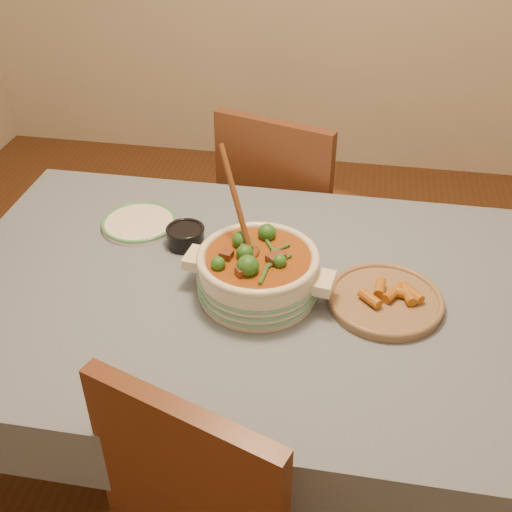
{
  "coord_description": "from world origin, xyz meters",
  "views": [
    {
      "loc": [
        0.24,
        -1.33,
        1.83
      ],
      "look_at": [
        0.01,
        -0.0,
        0.86
      ],
      "focal_mm": 45.0,
      "sensor_mm": 36.0,
      "label": 1
    }
  ],
  "objects_px": {
    "white_plate": "(139,223)",
    "stew_casserole": "(258,270)",
    "condiment_bowl": "(186,235)",
    "chair_far": "(285,209)",
    "dining_table": "(253,314)",
    "fried_plate": "(385,298)"
  },
  "relations": [
    {
      "from": "dining_table",
      "to": "stew_casserole",
      "type": "relative_size",
      "value": 4.16
    },
    {
      "from": "dining_table",
      "to": "fried_plate",
      "type": "relative_size",
      "value": 5.1
    },
    {
      "from": "dining_table",
      "to": "condiment_bowl",
      "type": "distance_m",
      "value": 0.31
    },
    {
      "from": "fried_plate",
      "to": "chair_far",
      "type": "relative_size",
      "value": 0.35
    },
    {
      "from": "stew_casserole",
      "to": "white_plate",
      "type": "relative_size",
      "value": 1.6
    },
    {
      "from": "white_plate",
      "to": "stew_casserole",
      "type": "bearing_deg",
      "value": -32.32
    },
    {
      "from": "dining_table",
      "to": "chair_far",
      "type": "distance_m",
      "value": 0.78
    },
    {
      "from": "condiment_bowl",
      "to": "chair_far",
      "type": "xyz_separation_m",
      "value": [
        0.22,
        0.6,
        -0.25
      ]
    },
    {
      "from": "stew_casserole",
      "to": "fried_plate",
      "type": "xyz_separation_m",
      "value": [
        0.33,
        0.01,
        -0.06
      ]
    },
    {
      "from": "condiment_bowl",
      "to": "fried_plate",
      "type": "bearing_deg",
      "value": -16.75
    },
    {
      "from": "fried_plate",
      "to": "dining_table",
      "type": "bearing_deg",
      "value": 178.94
    },
    {
      "from": "stew_casserole",
      "to": "fried_plate",
      "type": "relative_size",
      "value": 1.23
    },
    {
      "from": "dining_table",
      "to": "condiment_bowl",
      "type": "height_order",
      "value": "condiment_bowl"
    },
    {
      "from": "white_plate",
      "to": "condiment_bowl",
      "type": "xyz_separation_m",
      "value": [
        0.17,
        -0.07,
        0.02
      ]
    },
    {
      "from": "condiment_bowl",
      "to": "fried_plate",
      "type": "height_order",
      "value": "condiment_bowl"
    },
    {
      "from": "stew_casserole",
      "to": "white_plate",
      "type": "bearing_deg",
      "value": 147.68
    },
    {
      "from": "condiment_bowl",
      "to": "chair_far",
      "type": "relative_size",
      "value": 0.12
    },
    {
      "from": "white_plate",
      "to": "fried_plate",
      "type": "xyz_separation_m",
      "value": [
        0.75,
        -0.25,
        0.01
      ]
    },
    {
      "from": "stew_casserole",
      "to": "chair_far",
      "type": "height_order",
      "value": "stew_casserole"
    },
    {
      "from": "dining_table",
      "to": "stew_casserole",
      "type": "bearing_deg",
      "value": -50.86
    },
    {
      "from": "white_plate",
      "to": "fried_plate",
      "type": "distance_m",
      "value": 0.79
    },
    {
      "from": "stew_casserole",
      "to": "chair_far",
      "type": "relative_size",
      "value": 0.43
    }
  ]
}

